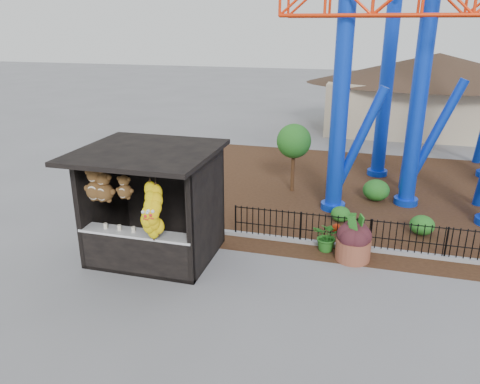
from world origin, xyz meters
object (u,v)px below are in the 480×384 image
(roller_coaster, at_px, (463,15))
(terracotta_planter, at_px, (353,249))
(potted_plant, at_px, (328,237))
(prize_booth, at_px, (149,208))

(roller_coaster, distance_m, terracotta_planter, 8.93)
(terracotta_planter, bearing_deg, potted_plant, 155.31)
(prize_booth, height_order, terracotta_planter, prize_booth)
(terracotta_planter, bearing_deg, roller_coaster, 64.72)
(roller_coaster, bearing_deg, terracotta_planter, -115.28)
(prize_booth, distance_m, potted_plant, 5.09)
(roller_coaster, height_order, potted_plant, roller_coaster)
(roller_coaster, xyz_separation_m, potted_plant, (-3.49, -5.53, -5.99))
(roller_coaster, height_order, terracotta_planter, roller_coaster)
(prize_booth, height_order, potted_plant, prize_booth)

